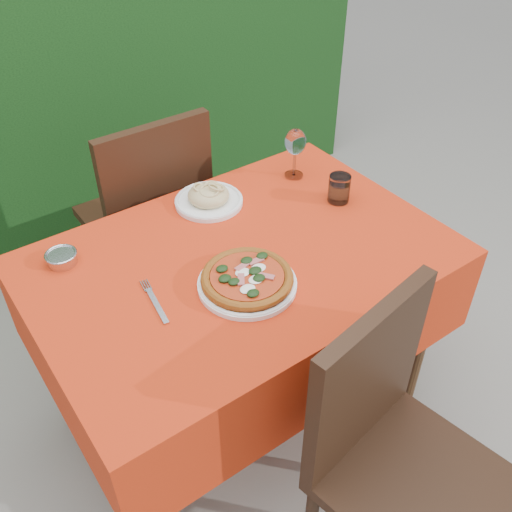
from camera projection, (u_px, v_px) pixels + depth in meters
ground at (244, 404)px, 2.21m from camera, size 60.00×60.00×0.00m
hedge at (48, 53)px, 2.60m from camera, size 3.20×0.55×1.78m
dining_table at (242, 291)px, 1.83m from camera, size 1.26×0.86×0.75m
chair_near at (392, 444)px, 1.47m from camera, size 0.49×0.49×0.95m
chair_far at (151, 211)px, 2.26m from camera, size 0.44×0.44×0.97m
pizza_plate at (247, 280)px, 1.61m from camera, size 0.31×0.31×0.05m
pasta_plate at (209, 198)px, 1.94m from camera, size 0.23×0.23×0.07m
water_glass at (339, 190)px, 1.94m from camera, size 0.07×0.07×0.10m
wine_glass at (295, 144)px, 2.01m from camera, size 0.08×0.08×0.19m
fork at (157, 306)px, 1.56m from camera, size 0.06×0.21×0.01m
steel_ramekin at (62, 259)px, 1.70m from camera, size 0.09×0.09×0.03m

